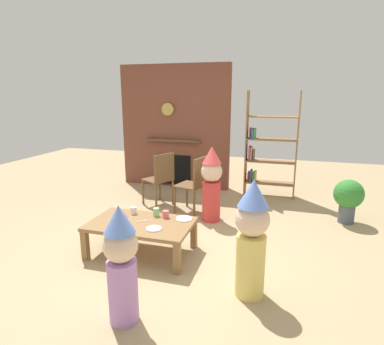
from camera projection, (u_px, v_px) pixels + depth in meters
ground_plane at (171, 245)px, 4.01m from camera, size 12.00×12.00×0.00m
brick_fireplace_feature at (175, 127)px, 6.38m from camera, size 2.20×0.28×2.40m
bookshelf at (267, 149)px, 5.78m from camera, size 0.90×0.28×1.90m
coffee_table at (141, 227)px, 3.75m from camera, size 1.20×0.72×0.39m
paper_cup_near_left at (124, 224)px, 3.56m from camera, size 0.06×0.06×0.11m
paper_cup_near_right at (156, 212)px, 3.92m from camera, size 0.08×0.08×0.10m
paper_cup_center at (166, 214)px, 3.87m from camera, size 0.08×0.08×0.09m
paper_cup_far_left at (134, 210)px, 4.00m from camera, size 0.08×0.08×0.09m
paper_plate_front at (184, 219)px, 3.83m from camera, size 0.20×0.20×0.01m
paper_plate_rear at (154, 229)px, 3.55m from camera, size 0.18×0.18×0.01m
birthday_cake_slice at (125, 215)px, 3.89m from camera, size 0.10×0.10×0.06m
table_fork at (143, 221)px, 3.77m from camera, size 0.13×0.11×0.01m
child_with_cone_hat at (121, 262)px, 2.56m from camera, size 0.28×0.28×1.01m
child_in_pink at (252, 236)px, 2.89m from camera, size 0.31×0.31×1.12m
child_by_the_chairs at (212, 182)px, 4.68m from camera, size 0.31×0.31×1.11m
dining_chair_left at (161, 176)px, 5.32m from camera, size 0.55×0.55×0.90m
dining_chair_middle at (195, 182)px, 4.99m from camera, size 0.49×0.49×0.90m
potted_plant_tall at (348, 197)px, 4.64m from camera, size 0.42×0.42×0.65m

